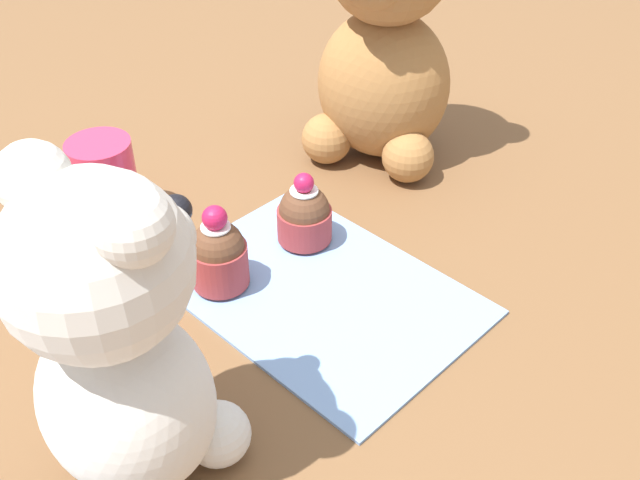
{
  "coord_description": "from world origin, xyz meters",
  "views": [
    {
      "loc": [
        -0.32,
        0.32,
        0.41
      ],
      "look_at": [
        0.0,
        0.0,
        0.06
      ],
      "focal_mm": 42.0,
      "sensor_mm": 36.0,
      "label": 1
    }
  ],
  "objects_px": {
    "juice_glass": "(105,182)",
    "teddy_bear_tan": "(385,37)",
    "cupcake_near_tan_bear": "(304,215)",
    "cupcake_near_cream_bear": "(219,254)",
    "teddy_bear_cream": "(118,341)"
  },
  "relations": [
    {
      "from": "teddy_bear_tan",
      "to": "cupcake_near_tan_bear",
      "type": "bearing_deg",
      "value": -92.23
    },
    {
      "from": "teddy_bear_cream",
      "to": "cupcake_near_tan_bear",
      "type": "relative_size",
      "value": 3.44
    },
    {
      "from": "teddy_bear_cream",
      "to": "teddy_bear_tan",
      "type": "relative_size",
      "value": 0.85
    },
    {
      "from": "cupcake_near_cream_bear",
      "to": "cupcake_near_tan_bear",
      "type": "height_order",
      "value": "cupcake_near_cream_bear"
    },
    {
      "from": "cupcake_near_cream_bear",
      "to": "juice_glass",
      "type": "height_order",
      "value": "same"
    },
    {
      "from": "cupcake_near_tan_bear",
      "to": "juice_glass",
      "type": "bearing_deg",
      "value": 32.67
    },
    {
      "from": "juice_glass",
      "to": "teddy_bear_cream",
      "type": "bearing_deg",
      "value": 151.18
    },
    {
      "from": "cupcake_near_cream_bear",
      "to": "juice_glass",
      "type": "xyz_separation_m",
      "value": [
        0.15,
        0.01,
        0.0
      ]
    },
    {
      "from": "cupcake_near_cream_bear",
      "to": "cupcake_near_tan_bear",
      "type": "relative_size",
      "value": 1.13
    },
    {
      "from": "cupcake_near_tan_bear",
      "to": "juice_glass",
      "type": "height_order",
      "value": "juice_glass"
    },
    {
      "from": "cupcake_near_tan_bear",
      "to": "cupcake_near_cream_bear",
      "type": "bearing_deg",
      "value": 85.63
    },
    {
      "from": "cupcake_near_cream_bear",
      "to": "juice_glass",
      "type": "bearing_deg",
      "value": 3.59
    },
    {
      "from": "juice_glass",
      "to": "teddy_bear_tan",
      "type": "bearing_deg",
      "value": -110.71
    },
    {
      "from": "teddy_bear_tan",
      "to": "cupcake_near_cream_bear",
      "type": "height_order",
      "value": "teddy_bear_tan"
    },
    {
      "from": "cupcake_near_tan_bear",
      "to": "juice_glass",
      "type": "xyz_separation_m",
      "value": [
        0.15,
        0.1,
        0.01
      ]
    }
  ]
}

